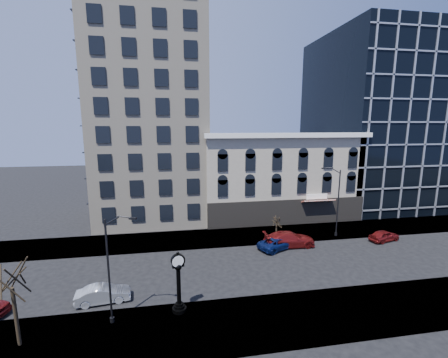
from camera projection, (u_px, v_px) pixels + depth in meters
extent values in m
plane|color=black|center=(210.00, 270.00, 28.29)|extent=(160.00, 160.00, 0.00)
cube|color=gray|center=(202.00, 238.00, 36.03)|extent=(160.00, 6.00, 0.12)
cube|color=gray|center=(225.00, 325.00, 20.52)|extent=(160.00, 6.00, 0.12)
cube|color=#C3B59D|center=(151.00, 85.00, 42.29)|extent=(15.00, 15.00, 38.00)
cube|color=#A49A87|center=(276.00, 176.00, 44.70)|extent=(22.00, 10.00, 12.00)
cube|color=white|center=(292.00, 135.00, 38.54)|extent=(22.60, 0.80, 0.60)
cube|color=black|center=(288.00, 213.00, 40.56)|extent=(22.00, 0.30, 3.60)
cube|color=maroon|center=(318.00, 201.00, 40.40)|extent=(4.50, 1.18, 0.55)
cube|color=black|center=(379.00, 122.00, 51.40)|extent=(20.00, 20.00, 28.00)
cylinder|color=black|center=(179.00, 309.00, 21.91)|extent=(1.05, 1.05, 0.29)
cylinder|color=black|center=(179.00, 306.00, 21.87)|extent=(0.76, 0.76, 0.19)
cylinder|color=black|center=(179.00, 304.00, 21.84)|extent=(0.57, 0.57, 0.15)
cylinder|color=black|center=(179.00, 286.00, 21.58)|extent=(0.31, 0.31, 2.76)
sphere|color=black|center=(178.00, 267.00, 21.31)|extent=(0.53, 0.53, 0.53)
cube|color=black|center=(178.00, 266.00, 21.29)|extent=(0.88, 0.44, 0.24)
cylinder|color=black|center=(178.00, 261.00, 21.22)|extent=(1.04, 0.57, 0.99)
cylinder|color=white|center=(178.00, 262.00, 21.07)|extent=(0.81, 0.26, 0.84)
cylinder|color=white|center=(178.00, 260.00, 21.38)|extent=(0.81, 0.26, 0.84)
sphere|color=black|center=(178.00, 253.00, 21.12)|extent=(0.19, 0.19, 0.19)
cylinder|color=black|center=(109.00, 272.00, 20.05)|extent=(0.14, 0.14, 7.42)
cylinder|color=black|center=(112.00, 320.00, 20.69)|extent=(0.31, 0.31, 0.34)
cube|color=black|center=(129.00, 218.00, 19.17)|extent=(0.51, 0.32, 0.12)
cylinder|color=black|center=(338.00, 203.00, 36.04)|extent=(0.15, 0.15, 8.16)
cylinder|color=black|center=(336.00, 234.00, 36.74)|extent=(0.34, 0.34, 0.38)
cube|color=black|center=(325.00, 168.00, 35.60)|extent=(0.56, 0.38, 0.13)
cylinder|color=#302518|center=(16.00, 317.00, 18.24)|extent=(0.22, 0.22, 3.85)
cylinder|color=#302518|center=(276.00, 230.00, 35.79)|extent=(0.19, 0.19, 2.11)
imported|color=#A5A8AD|center=(103.00, 294.00, 23.14)|extent=(4.19, 1.90, 1.33)
imported|color=#0C194C|center=(278.00, 243.00, 33.11)|extent=(5.23, 3.95, 1.32)
imported|color=maroon|center=(289.00, 239.00, 33.71)|extent=(5.81, 2.40, 1.68)
imported|color=maroon|center=(384.00, 236.00, 35.29)|extent=(4.10, 2.46, 1.31)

